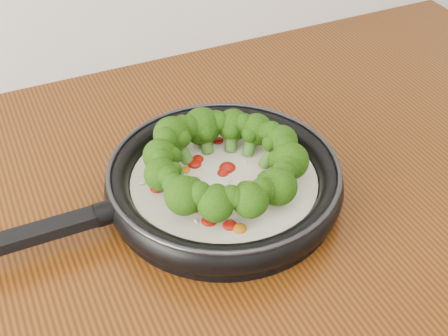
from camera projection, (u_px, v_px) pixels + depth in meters
name	position (u px, v px, depth m)	size (l,w,h in m)	color
skillet	(222.00, 177.00, 0.80)	(0.48, 0.31, 0.09)	black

